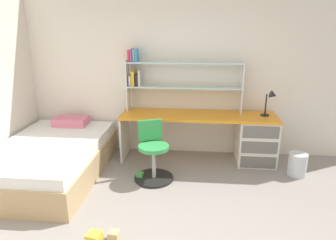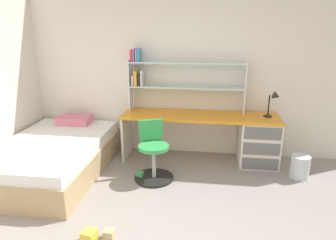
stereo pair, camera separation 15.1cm
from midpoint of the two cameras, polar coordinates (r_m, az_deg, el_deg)
The scene contains 10 objects.
room_shell at distance 3.73m, azimuth -16.48°, elevation 6.13°, with size 5.81×6.09×2.59m.
desk at distance 4.63m, azimuth 14.51°, elevation -3.03°, with size 2.28×0.58×0.72m.
bookshelf_hutch at distance 4.57m, azimuth 1.88°, elevation 8.20°, with size 1.72×0.22×0.93m.
desk_lamp at distance 4.54m, azimuth 20.14°, elevation 3.50°, with size 0.20×0.17×0.38m.
swivel_chair at distance 4.07m, azimuth -1.69°, elevation -6.92°, with size 0.52×0.52×0.78m.
bed_platform at distance 4.48m, azimuth -19.68°, elevation -6.50°, with size 1.30×2.02×0.60m.
waste_bin at distance 4.53m, azimuth 24.28°, elevation -7.97°, with size 0.25×0.25×0.31m, color silver.
toy_block_natural_0 at distance 3.18m, azimuth -9.52°, elevation -20.31°, with size 0.10×0.10×0.10m, color tan.
toy_block_yellow_1 at distance 3.16m, azimuth -13.06°, elevation -20.49°, with size 0.12×0.12×0.12m, color gold.
toy_block_green_2 at distance 4.19m, azimuth -4.17°, elevation -10.21°, with size 0.08×0.08×0.08m, color #479E51.
Camera 2 is at (0.35, -2.08, 1.98)m, focal length 32.65 mm.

